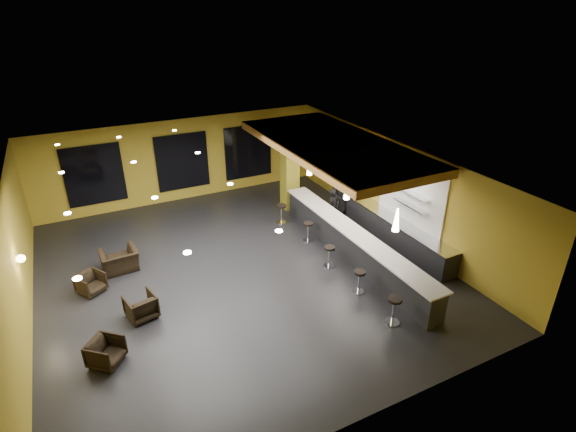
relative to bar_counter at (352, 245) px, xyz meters
name	(u,v)px	position (x,y,z in m)	size (l,w,h in m)	color
floor	(240,272)	(-3.65, 1.00, -0.55)	(12.00, 13.00, 0.10)	black
ceiling	(234,167)	(-3.65, 1.00, 3.05)	(12.00, 13.00, 0.10)	black
wall_back	(182,160)	(-3.65, 7.55, 1.25)	(12.00, 0.10, 3.50)	#A98F26
wall_front	(362,361)	(-3.65, -5.55, 1.25)	(12.00, 0.10, 3.50)	#A98F26
wall_left	(13,271)	(-9.70, 1.00, 1.25)	(0.10, 13.00, 3.50)	#A98F26
wall_right	(394,188)	(2.40, 1.00, 1.25)	(0.10, 13.00, 3.50)	#A98F26
wood_soffit	(333,145)	(0.35, 2.00, 2.86)	(3.60, 8.00, 0.28)	#99662C
window_left	(94,175)	(-7.15, 7.44, 1.20)	(2.20, 0.06, 2.40)	black
window_center	(182,162)	(-3.65, 7.44, 1.20)	(2.20, 0.06, 2.40)	black
window_right	(248,152)	(-0.65, 7.44, 1.20)	(2.20, 0.06, 2.40)	black
tile_backsplash	(411,192)	(2.31, 0.00, 1.50)	(0.06, 3.20, 2.40)	white
bar_counter	(352,245)	(0.00, 0.00, 0.00)	(0.60, 8.00, 1.00)	black
bar_top	(353,231)	(0.00, 0.00, 0.52)	(0.78, 8.10, 0.05)	beige
prep_counter	(390,228)	(2.00, 0.50, -0.07)	(0.70, 6.00, 0.86)	black
prep_top	(391,217)	(2.00, 0.50, 0.39)	(0.72, 6.00, 0.03)	silver
wall_shelf_lower	(411,205)	(2.17, -0.20, 1.10)	(0.30, 1.50, 0.03)	silver
wall_shelf_upper	(412,193)	(2.17, -0.20, 1.55)	(0.30, 1.50, 0.03)	silver
column	(290,168)	(0.00, 4.60, 1.25)	(0.60, 0.60, 3.50)	olive
wall_sconce	(21,259)	(-9.53, 1.50, 1.30)	(0.22, 0.22, 0.22)	#FFE5B2
pendant_0	(397,220)	(0.00, -2.00, 1.85)	(0.20, 0.20, 0.70)	white
pendant_1	(347,189)	(0.00, 0.50, 1.85)	(0.20, 0.20, 0.70)	white
pendant_2	(309,166)	(0.00, 3.00, 1.85)	(0.20, 0.20, 0.70)	white
staff_a	(333,208)	(0.72, 2.35, 0.25)	(0.55, 0.36, 1.50)	black
staff_b	(340,194)	(1.45, 3.05, 0.39)	(0.87, 0.68, 1.79)	black
staff_c	(341,193)	(1.50, 3.05, 0.43)	(0.91, 0.59, 1.87)	black
armchair_a	(106,352)	(-8.00, -1.38, -0.17)	(0.71, 0.73, 0.67)	black
armchair_b	(141,306)	(-6.92, 0.02, -0.15)	(0.76, 0.78, 0.71)	black
armchair_c	(91,283)	(-8.04, 1.89, -0.18)	(0.69, 0.71, 0.64)	black
armchair_d	(119,260)	(-7.09, 2.77, -0.14)	(1.12, 0.98, 0.73)	black
bar_stool_0	(394,307)	(-0.91, -3.31, 0.02)	(0.41, 0.41, 0.82)	silver
bar_stool_1	(359,279)	(-0.90, -1.71, -0.03)	(0.37, 0.37, 0.73)	silver
bar_stool_2	(329,254)	(-0.95, -0.10, -0.03)	(0.38, 0.38, 0.74)	silver
bar_stool_3	(308,229)	(-0.72, 1.72, -0.03)	(0.37, 0.37, 0.73)	silver
bar_stool_4	(281,211)	(-0.95, 3.45, -0.01)	(0.38, 0.38, 0.76)	silver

